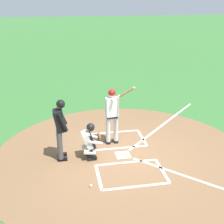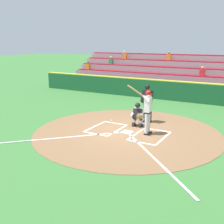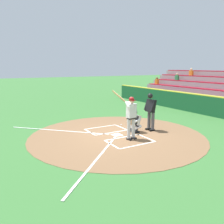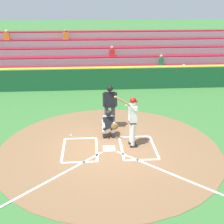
{
  "view_description": "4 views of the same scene",
  "coord_description": "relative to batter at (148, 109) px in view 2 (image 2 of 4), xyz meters",
  "views": [
    {
      "loc": [
        7.92,
        -1.77,
        4.64
      ],
      "look_at": [
        -0.52,
        -0.25,
        1.25
      ],
      "focal_mm": 48.34,
      "sensor_mm": 36.0,
      "label": 1
    },
    {
      "loc": [
        -5.11,
        10.3,
        3.82
      ],
      "look_at": [
        0.58,
        0.28,
        0.89
      ],
      "focal_mm": 44.87,
      "sensor_mm": 36.0,
      "label": 2
    },
    {
      "loc": [
        -8.79,
        5.42,
        3.12
      ],
      "look_at": [
        0.05,
        0.24,
        1.11
      ],
      "focal_mm": 37.1,
      "sensor_mm": 36.0,
      "label": 3
    },
    {
      "loc": [
        0.61,
        9.81,
        5.22
      ],
      "look_at": [
        -0.19,
        -1.21,
        0.96
      ],
      "focal_mm": 48.98,
      "sensor_mm": 36.0,
      "label": 4
    }
  ],
  "objects": [
    {
      "name": "dirt_circle",
      "position": [
        0.85,
        0.18,
        -1.09
      ],
      "size": [
        8.0,
        8.0,
        0.01
      ],
      "primitive_type": "cylinder",
      "color": "brown",
      "rests_on": "ground"
    },
    {
      "name": "catcher",
      "position": [
        0.8,
        -0.81,
        -0.51
      ],
      "size": [
        0.61,
        0.61,
        1.13
      ],
      "color": "black",
      "rests_on": "ground"
    },
    {
      "name": "ground_plane",
      "position": [
        0.85,
        0.18,
        -1.1
      ],
      "size": [
        120.0,
        120.0,
        0.0
      ],
      "primitive_type": "plane",
      "color": "#387033"
    },
    {
      "name": "bleacher_stand",
      "position": [
        0.85,
        -11.15,
        -0.1
      ],
      "size": [
        20.0,
        5.1,
        3.0
      ],
      "color": "gray",
      "rests_on": "ground"
    },
    {
      "name": "baseball",
      "position": [
        2.28,
        -0.98,
        -1.06
      ],
      "size": [
        0.07,
        0.07,
        0.07
      ],
      "primitive_type": "sphere",
      "color": "white",
      "rests_on": "ground"
    },
    {
      "name": "plate_umpire",
      "position": [
        0.7,
        -1.66,
        -0.02
      ],
      "size": [
        0.58,
        0.41,
        1.86
      ],
      "color": "#4C4C51",
      "rests_on": "ground"
    },
    {
      "name": "backstop_wall",
      "position": [
        0.85,
        -7.32,
        -0.45
      ],
      "size": [
        22.0,
        0.36,
        1.31
      ],
      "color": "#19512D",
      "rests_on": "ground"
    },
    {
      "name": "home_plate_and_chalk",
      "position": [
        0.85,
        1.06,
        -1.08
      ],
      "size": [
        7.93,
        4.91,
        0.01
      ],
      "color": "white",
      "rests_on": "dirt_circle"
    },
    {
      "name": "batter",
      "position": [
        0.0,
        0.0,
        0.0
      ],
      "size": [
        0.9,
        0.78,
        2.13
      ],
      "color": "silver",
      "rests_on": "ground"
    }
  ]
}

